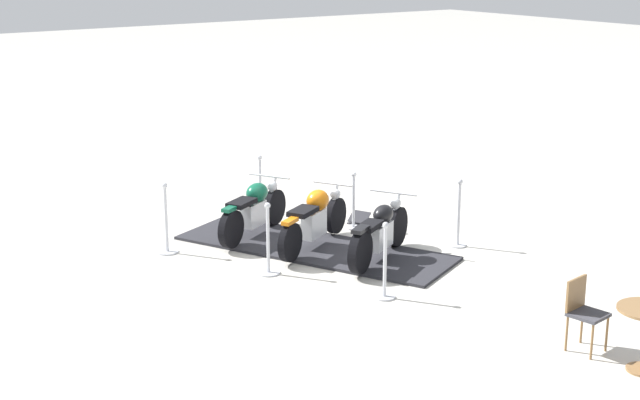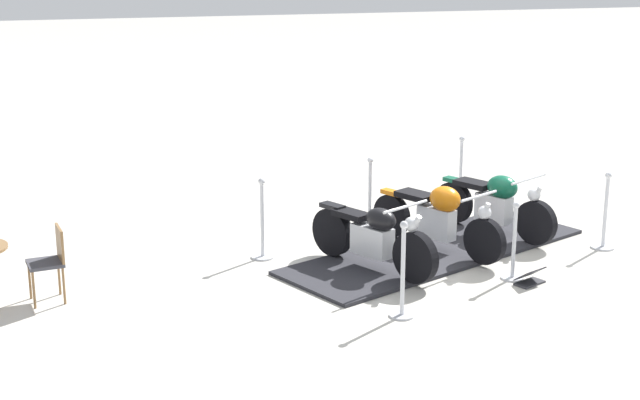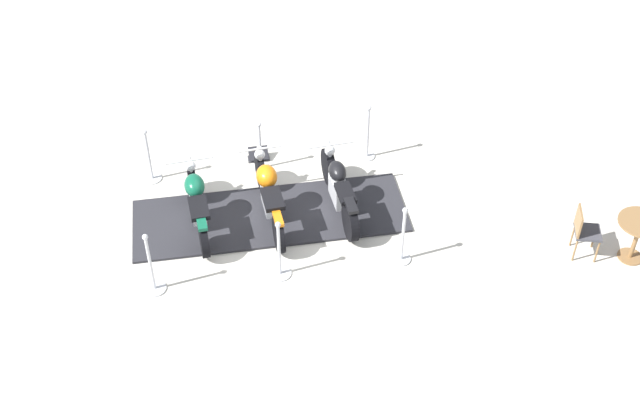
% 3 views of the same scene
% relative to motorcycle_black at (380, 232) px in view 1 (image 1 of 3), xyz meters
% --- Properties ---
extents(ground_plane, '(80.00, 80.00, 0.00)m').
position_rel_motorcycle_black_xyz_m(ground_plane, '(1.06, 0.51, -0.48)').
color(ground_plane, beige).
extents(display_platform, '(4.75, 3.23, 0.05)m').
position_rel_motorcycle_black_xyz_m(display_platform, '(1.06, 0.51, -0.45)').
color(display_platform, '#28282D').
rests_on(display_platform, ground_plane).
extents(motorcycle_black, '(1.17, 1.90, 0.95)m').
position_rel_motorcycle_black_xyz_m(motorcycle_black, '(0.00, 0.00, 0.00)').
color(motorcycle_black, black).
rests_on(motorcycle_black, display_platform).
extents(motorcycle_copper, '(1.23, 2.01, 0.91)m').
position_rel_motorcycle_black_xyz_m(motorcycle_copper, '(1.07, 0.47, 0.05)').
color(motorcycle_copper, black).
rests_on(motorcycle_copper, display_platform).
extents(motorcycle_forest, '(1.16, 1.85, 0.91)m').
position_rel_motorcycle_black_xyz_m(motorcycle_forest, '(2.14, 0.97, 0.03)').
color(motorcycle_forest, black).
rests_on(motorcycle_forest, display_platform).
extents(stanchion_right_front, '(0.29, 0.29, 1.13)m').
position_rel_motorcycle_black_xyz_m(stanchion_right_front, '(-0.15, -1.50, -0.07)').
color(stanchion_right_front, silver).
rests_on(stanchion_right_front, ground_plane).
extents(stanchion_left_front, '(0.31, 0.31, 1.10)m').
position_rel_motorcycle_black_xyz_m(stanchion_left_front, '(-1.25, 0.91, -0.10)').
color(stanchion_left_front, silver).
rests_on(stanchion_left_front, ground_plane).
extents(stanchion_right_rear, '(0.33, 0.33, 1.07)m').
position_rel_motorcycle_black_xyz_m(stanchion_right_rear, '(3.37, 0.10, -0.13)').
color(stanchion_right_rear, silver).
rests_on(stanchion_right_rear, ground_plane).
extents(stanchion_left_mid, '(0.35, 0.35, 1.10)m').
position_rel_motorcycle_black_xyz_m(stanchion_left_mid, '(0.51, 1.71, -0.14)').
color(stanchion_left_mid, silver).
rests_on(stanchion_left_mid, ground_plane).
extents(stanchion_left_rear, '(0.35, 0.35, 1.15)m').
position_rel_motorcycle_black_xyz_m(stanchion_left_rear, '(2.27, 2.51, -0.12)').
color(stanchion_left_rear, silver).
rests_on(stanchion_left_rear, ground_plane).
extents(stanchion_right_mid, '(0.28, 0.28, 1.01)m').
position_rel_motorcycle_black_xyz_m(stanchion_right_mid, '(1.61, -0.70, -0.12)').
color(stanchion_right_mid, silver).
rests_on(stanchion_right_mid, ground_plane).
extents(info_placard, '(0.44, 0.36, 0.22)m').
position_rel_motorcycle_black_xyz_m(info_placard, '(1.73, -0.93, -0.41)').
color(info_placard, '#333338').
rests_on(info_placard, ground_plane).
extents(cafe_chair_across_table, '(0.46, 0.46, 0.89)m').
position_rel_motorcycle_black_xyz_m(cafe_chair_across_table, '(-3.95, 0.04, 0.05)').
color(cafe_chair_across_table, olive).
rests_on(cafe_chair_across_table, ground_plane).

